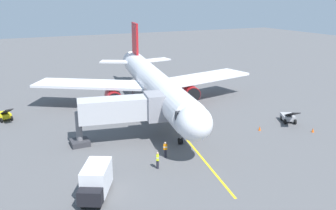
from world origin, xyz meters
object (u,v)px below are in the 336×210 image
at_px(ground_crew_marshaller, 158,160).
at_px(safety_cone_nose_right, 313,130).
at_px(jet_bridge, 129,109).
at_px(safety_cone_nose_left, 260,128).
at_px(airplane, 154,83).
at_px(box_truck_starboard_side, 96,181).
at_px(belt_loader_near_nose, 4,115).
at_px(belt_loader_portside, 288,117).
at_px(ground_crew_wing_walker, 165,149).

height_order(ground_crew_marshaller, safety_cone_nose_right, ground_crew_marshaller).
distance_m(jet_bridge, safety_cone_nose_left, 16.54).
bearing_deg(airplane, box_truck_starboard_side, 55.80).
xyz_separation_m(ground_crew_marshaller, belt_loader_near_nose, (12.86, -22.05, -0.17)).
bearing_deg(belt_loader_portside, safety_cone_nose_left, 9.86).
bearing_deg(jet_bridge, belt_loader_portside, 172.26).
bearing_deg(safety_cone_nose_left, ground_crew_wing_walker, 8.83).
xyz_separation_m(airplane, box_truck_starboard_side, (14.00, 20.59, -2.62)).
xyz_separation_m(jet_bridge, safety_cone_nose_right, (-21.24, 7.09, -3.49)).
height_order(jet_bridge, safety_cone_nose_right, jet_bridge).
relative_size(belt_loader_portside, box_truck_starboard_side, 0.93).
bearing_deg(belt_loader_near_nose, jet_bridge, 132.42).
distance_m(belt_loader_portside, safety_cone_nose_right, 4.23).
bearing_deg(jet_bridge, box_truck_starboard_side, 57.59).
bearing_deg(airplane, safety_cone_nose_right, 128.95).
height_order(airplane, safety_cone_nose_right, airplane).
distance_m(ground_crew_marshaller, box_truck_starboard_side, 7.14).
relative_size(ground_crew_marshaller, belt_loader_portside, 0.37).
xyz_separation_m(belt_loader_portside, box_truck_starboard_side, (27.83, 7.61, 0.67)).
bearing_deg(box_truck_starboard_side, jet_bridge, -122.41).
xyz_separation_m(airplane, belt_loader_near_nose, (20.18, -3.95, -3.29)).
relative_size(airplane, box_truck_starboard_side, 8.07).
bearing_deg(belt_loader_portside, ground_crew_marshaller, 13.61).
bearing_deg(safety_cone_nose_right, belt_loader_portside, -89.14).
relative_size(jet_bridge, belt_loader_near_nose, 2.43).
bearing_deg(airplane, ground_crew_marshaller, 67.99).
relative_size(jet_bridge, ground_crew_marshaller, 6.74).
xyz_separation_m(airplane, safety_cone_nose_left, (-8.36, 13.94, -3.73)).
distance_m(box_truck_starboard_side, safety_cone_nose_right, 28.12).
xyz_separation_m(ground_crew_wing_walker, safety_cone_nose_right, (-19.47, 1.10, -0.61)).
distance_m(ground_crew_marshaller, ground_crew_wing_walker, 2.66).
xyz_separation_m(jet_bridge, ground_crew_wing_walker, (-1.77, 5.99, -2.88)).
xyz_separation_m(ground_crew_marshaller, belt_loader_portside, (-21.16, -5.12, -0.17)).
distance_m(airplane, ground_crew_wing_walker, 17.32).
xyz_separation_m(belt_loader_near_nose, safety_cone_nose_right, (-34.08, 21.14, -0.44)).
bearing_deg(safety_cone_nose_left, airplane, -59.03).
bearing_deg(jet_bridge, ground_crew_wing_walker, 106.47).
height_order(belt_loader_near_nose, safety_cone_nose_left, belt_loader_near_nose).
height_order(airplane, box_truck_starboard_side, airplane).
bearing_deg(belt_loader_near_nose, box_truck_starboard_side, 104.15).
distance_m(ground_crew_marshaller, safety_cone_nose_left, 16.24).
distance_m(ground_crew_wing_walker, belt_loader_portside, 19.66).
bearing_deg(safety_cone_nose_left, ground_crew_marshaller, 14.89).
height_order(jet_bridge, ground_crew_wing_walker, jet_bridge).
distance_m(jet_bridge, ground_crew_marshaller, 8.50).
bearing_deg(belt_loader_near_nose, belt_loader_portside, 153.54).
height_order(ground_crew_marshaller, belt_loader_portside, belt_loader_portside).
xyz_separation_m(airplane, jet_bridge, (7.34, 10.11, -0.24)).
height_order(box_truck_starboard_side, safety_cone_nose_left, box_truck_starboard_side).
relative_size(belt_loader_near_nose, safety_cone_nose_right, 8.60).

